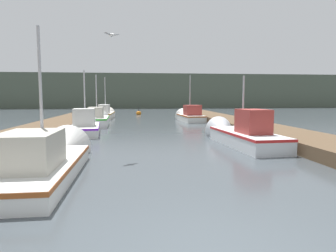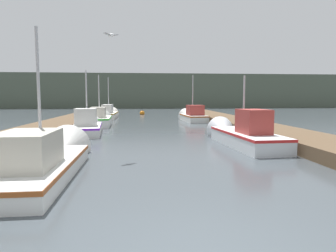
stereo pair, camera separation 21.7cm
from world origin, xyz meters
The scene contains 13 objects.
dock_left centered at (-6.29, 16.00, 0.24)m, with size 2.83×40.00×0.48m.
dock_right centered at (6.29, 16.00, 0.24)m, with size 2.83×40.00×0.48m.
distant_shore_ridge centered at (0.00, 60.15, 3.26)m, with size 120.00×16.00×6.52m.
fishing_boat_0 centered at (-3.53, 5.07, 0.38)m, with size 1.91×6.28×4.62m.
fishing_boat_1 centered at (3.74, 9.43, 0.47)m, with size 1.96×6.23×3.51m.
fishing_boat_2 centered at (-3.94, 14.27, 0.43)m, with size 2.02×5.25×4.12m.
fishing_boat_3 centered at (-3.86, 19.06, 0.46)m, with size 1.83×4.82×4.19m.
fishing_boat_4 centered at (3.79, 22.74, 0.46)m, with size 1.92×5.34×4.53m.
fishing_boat_5 centered at (-4.00, 27.23, 0.44)m, with size 1.61×6.00×4.53m.
mooring_piling_0 centered at (-4.89, 16.74, 0.62)m, with size 0.36×0.36×1.22m.
mooring_piling_1 centered at (-4.95, 19.66, 0.54)m, with size 0.31×0.31×1.07m.
channel_buoy centered at (-0.62, 32.73, 0.17)m, with size 0.59×0.59×1.09m.
seagull_lead centered at (-1.81, 7.20, 4.31)m, with size 0.51×0.43×0.12m.
Camera 2 is at (-0.79, -3.72, 2.14)m, focal length 32.00 mm.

